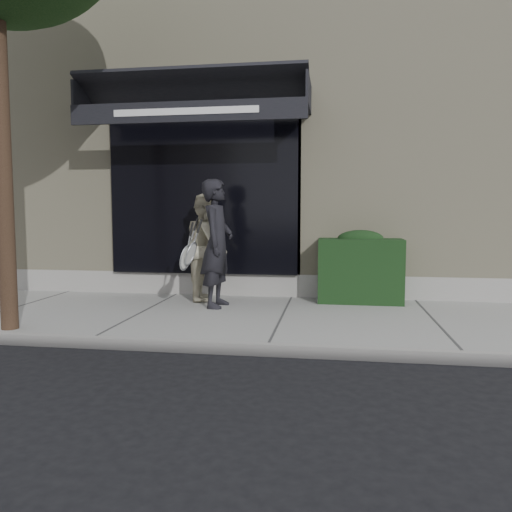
# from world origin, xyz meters

# --- Properties ---
(ground) EXTENTS (80.00, 80.00, 0.00)m
(ground) POSITION_xyz_m (0.00, 0.00, 0.00)
(ground) COLOR black
(ground) RESTS_ON ground
(sidewalk) EXTENTS (20.00, 3.00, 0.12)m
(sidewalk) POSITION_xyz_m (0.00, 0.00, 0.06)
(sidewalk) COLOR gray
(sidewalk) RESTS_ON ground
(curb) EXTENTS (20.00, 0.10, 0.14)m
(curb) POSITION_xyz_m (0.00, -1.55, 0.07)
(curb) COLOR gray
(curb) RESTS_ON ground
(building_facade) EXTENTS (14.30, 8.04, 5.64)m
(building_facade) POSITION_xyz_m (-0.01, 4.96, 2.74)
(building_facade) COLOR #C0B692
(building_facade) RESTS_ON ground
(hedge) EXTENTS (1.30, 0.70, 1.14)m
(hedge) POSITION_xyz_m (1.10, 1.25, 0.66)
(hedge) COLOR black
(hedge) RESTS_ON sidewalk
(pedestrian_front) EXTENTS (0.71, 0.93, 1.90)m
(pedestrian_front) POSITION_xyz_m (-1.03, 0.48, 1.07)
(pedestrian_front) COLOR black
(pedestrian_front) RESTS_ON sidewalk
(pedestrian_back) EXTENTS (0.79, 0.93, 1.71)m
(pedestrian_back) POSITION_xyz_m (-1.33, 1.06, 0.97)
(pedestrian_back) COLOR #BEB698
(pedestrian_back) RESTS_ON sidewalk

